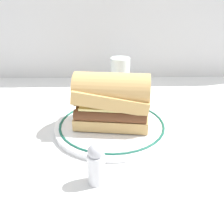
% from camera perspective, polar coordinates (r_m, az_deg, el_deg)
% --- Properties ---
extents(ground_plane, '(1.50, 1.50, 0.00)m').
position_cam_1_polar(ground_plane, '(0.60, -1.14, -4.85)').
color(ground_plane, silver).
extents(plate, '(0.28, 0.28, 0.01)m').
position_cam_1_polar(plate, '(0.61, 0.00, -3.12)').
color(plate, white).
rests_on(plate, ground_plane).
extents(sausage_sandwich, '(0.18, 0.12, 0.13)m').
position_cam_1_polar(sausage_sandwich, '(0.58, -0.00, 2.83)').
color(sausage_sandwich, tan).
rests_on(sausage_sandwich, plate).
extents(drinking_glass, '(0.06, 0.06, 0.12)m').
position_cam_1_polar(drinking_glass, '(0.81, 1.91, 7.68)').
color(drinking_glass, silver).
rests_on(drinking_glass, ground_plane).
extents(salt_shaker, '(0.03, 0.03, 0.08)m').
position_cam_1_polar(salt_shaker, '(0.44, -3.58, -11.82)').
color(salt_shaker, white).
rests_on(salt_shaker, ground_plane).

